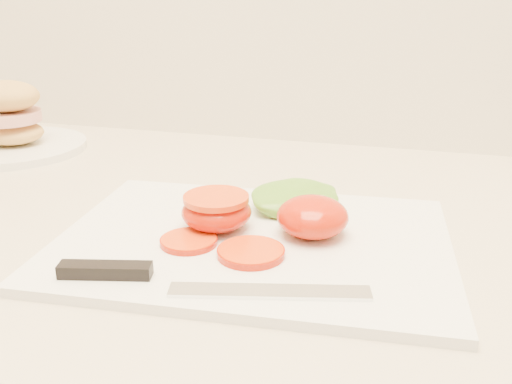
# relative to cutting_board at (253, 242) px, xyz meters

# --- Properties ---
(cutting_board) EXTENTS (0.41, 0.31, 0.01)m
(cutting_board) POSITION_rel_cutting_board_xyz_m (0.00, 0.00, 0.00)
(cutting_board) COLOR white
(cutting_board) RESTS_ON counter
(tomato_half_dome) EXTENTS (0.07, 0.07, 0.04)m
(tomato_half_dome) POSITION_rel_cutting_board_xyz_m (0.06, 0.02, 0.02)
(tomato_half_dome) COLOR red
(tomato_half_dome) RESTS_ON cutting_board
(tomato_half_cut) EXTENTS (0.07, 0.07, 0.04)m
(tomato_half_cut) POSITION_rel_cutting_board_xyz_m (-0.04, 0.01, 0.03)
(tomato_half_cut) COLOR red
(tomato_half_cut) RESTS_ON cutting_board
(tomato_slice_0) EXTENTS (0.06, 0.06, 0.01)m
(tomato_slice_0) POSITION_rel_cutting_board_xyz_m (0.01, -0.04, 0.01)
(tomato_slice_0) COLOR #FF5A1A
(tomato_slice_0) RESTS_ON cutting_board
(tomato_slice_1) EXTENTS (0.05, 0.05, 0.01)m
(tomato_slice_1) POSITION_rel_cutting_board_xyz_m (-0.06, -0.03, 0.01)
(tomato_slice_1) COLOR #FF5A1A
(tomato_slice_1) RESTS_ON cutting_board
(lettuce_leaf_0) EXTENTS (0.13, 0.13, 0.02)m
(lettuce_leaf_0) POSITION_rel_cutting_board_xyz_m (0.03, 0.09, 0.02)
(lettuce_leaf_0) COLOR #5BA42B
(lettuce_leaf_0) RESTS_ON cutting_board
(knife) EXTENTS (0.27, 0.06, 0.01)m
(knife) POSITION_rel_cutting_board_xyz_m (-0.05, -0.11, 0.01)
(knife) COLOR silver
(knife) RESTS_ON cutting_board
(sandwich_plate) EXTENTS (0.22, 0.22, 0.11)m
(sandwich_plate) POSITION_rel_cutting_board_xyz_m (-0.46, 0.23, 0.03)
(sandwich_plate) COLOR white
(sandwich_plate) RESTS_ON counter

